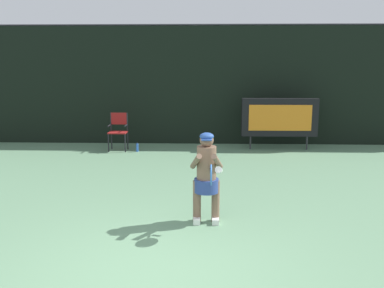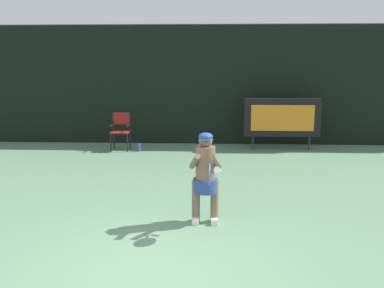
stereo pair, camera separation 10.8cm
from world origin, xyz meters
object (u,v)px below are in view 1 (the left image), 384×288
water_bottle (137,147)px  tennis_ball_loose (216,197)px  tennis_player (206,174)px  tennis_racket (211,174)px  umpire_chair (118,129)px  scoreboard (280,117)px

water_bottle → tennis_ball_loose: bearing=-62.7°
tennis_player → tennis_racket: size_ratio=2.44×
umpire_chair → tennis_racket: 6.62m
water_bottle → scoreboard: bearing=6.2°
umpire_chair → tennis_player: bearing=-65.3°
scoreboard → tennis_player: bearing=-110.1°
tennis_player → tennis_racket: tennis_player is taller
scoreboard → tennis_ball_loose: 5.12m
scoreboard → tennis_racket: bearing=-108.0°
umpire_chair → tennis_ball_loose: bearing=-58.1°
scoreboard → water_bottle: (-4.11, -0.45, -0.82)m
tennis_ball_loose → umpire_chair: bearing=121.9°
scoreboard → tennis_racket: (-2.06, -6.32, -0.01)m
scoreboard → umpire_chair: size_ratio=2.04×
tennis_ball_loose → water_bottle: bearing=117.3°
tennis_player → scoreboard: bearing=69.9°
umpire_chair → tennis_racket: bearing=-66.6°
water_bottle → umpire_chair: bearing=160.9°
tennis_player → water_bottle: bearing=110.3°
scoreboard → water_bottle: size_ratio=8.30×
tennis_ball_loose → tennis_racket: bearing=-94.3°
water_bottle → tennis_player: (1.98, -5.37, 0.68)m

